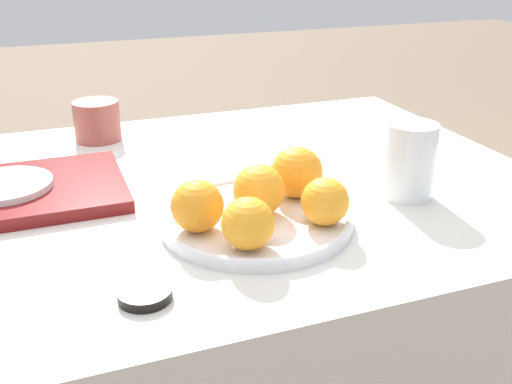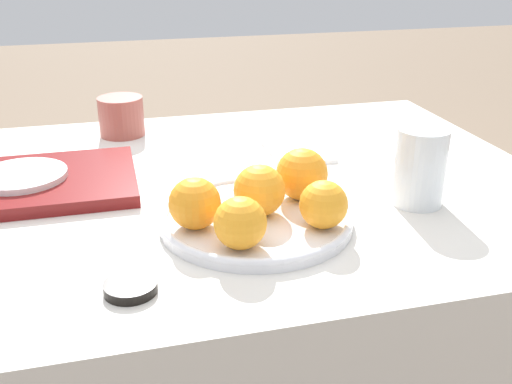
% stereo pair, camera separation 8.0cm
% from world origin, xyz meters
% --- Properties ---
extents(table, '(1.40, 0.81, 0.73)m').
position_xyz_m(table, '(0.00, 0.00, 0.36)').
color(table, silver).
rests_on(table, ground_plane).
extents(fruit_platter, '(0.27, 0.27, 0.02)m').
position_xyz_m(fruit_platter, '(0.17, -0.16, 0.74)').
color(fruit_platter, silver).
rests_on(fruit_platter, table).
extents(orange_0, '(0.07, 0.07, 0.07)m').
position_xyz_m(orange_0, '(0.18, -0.16, 0.78)').
color(orange_0, orange).
rests_on(orange_0, fruit_platter).
extents(orange_1, '(0.07, 0.07, 0.07)m').
position_xyz_m(orange_1, '(0.13, -0.24, 0.78)').
color(orange_1, orange).
rests_on(orange_1, fruit_platter).
extents(orange_2, '(0.07, 0.07, 0.07)m').
position_xyz_m(orange_2, '(0.25, -0.22, 0.78)').
color(orange_2, orange).
rests_on(orange_2, fruit_platter).
extents(orange_3, '(0.08, 0.08, 0.08)m').
position_xyz_m(orange_3, '(0.25, -0.12, 0.78)').
color(orange_3, orange).
rests_on(orange_3, fruit_platter).
extents(orange_4, '(0.07, 0.07, 0.07)m').
position_xyz_m(orange_4, '(0.09, -0.18, 0.78)').
color(orange_4, orange).
rests_on(orange_4, fruit_platter).
extents(water_glass, '(0.08, 0.08, 0.12)m').
position_xyz_m(water_glass, '(0.43, -0.15, 0.79)').
color(water_glass, silver).
rests_on(water_glass, table).
extents(serving_tray, '(0.35, 0.23, 0.02)m').
position_xyz_m(serving_tray, '(-0.16, 0.05, 0.74)').
color(serving_tray, maroon).
rests_on(serving_tray, table).
extents(side_plate, '(0.14, 0.14, 0.01)m').
position_xyz_m(side_plate, '(-0.16, 0.05, 0.75)').
color(side_plate, white).
rests_on(side_plate, serving_tray).
extents(cup_0, '(0.09, 0.09, 0.08)m').
position_xyz_m(cup_0, '(0.01, 0.30, 0.77)').
color(cup_0, '#9E4C42').
rests_on(cup_0, table).
extents(napkin, '(0.11, 0.14, 0.01)m').
position_xyz_m(napkin, '(0.32, 0.11, 0.73)').
color(napkin, white).
rests_on(napkin, table).
extents(soy_dish, '(0.06, 0.06, 0.01)m').
position_xyz_m(soy_dish, '(-0.01, -0.29, 0.73)').
color(soy_dish, black).
rests_on(soy_dish, table).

